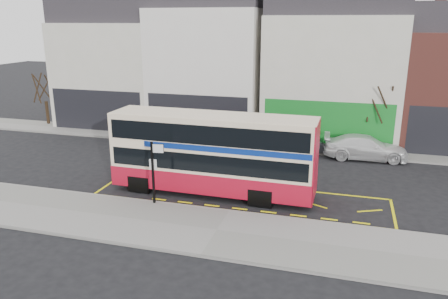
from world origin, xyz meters
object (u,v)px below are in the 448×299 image
(bus_stop_post, at_px, (154,167))
(double_decker_bus, at_px, (213,153))
(car_silver, at_px, (149,132))
(car_white, at_px, (365,147))
(street_tree_right, at_px, (380,93))
(car_grey, at_px, (291,142))
(street_tree_left, at_px, (44,80))

(bus_stop_post, bearing_deg, double_decker_bus, 39.04)
(bus_stop_post, height_order, car_silver, bus_stop_post)
(car_white, xyz_separation_m, street_tree_right, (0.67, 1.95, 3.07))
(car_silver, relative_size, car_grey, 0.84)
(car_silver, bearing_deg, car_white, -71.82)
(double_decker_bus, bearing_deg, street_tree_right, 51.62)
(double_decker_bus, bearing_deg, car_grey, 71.34)
(double_decker_bus, bearing_deg, car_white, 47.80)
(street_tree_right, bearing_deg, car_white, -108.92)
(car_silver, height_order, car_white, car_white)
(car_silver, bearing_deg, street_tree_left, 96.82)
(bus_stop_post, height_order, car_white, bus_stop_post)
(street_tree_left, bearing_deg, car_grey, -6.53)
(double_decker_bus, distance_m, car_grey, 8.44)
(double_decker_bus, height_order, street_tree_left, street_tree_left)
(double_decker_bus, height_order, bus_stop_post, double_decker_bus)
(car_grey, distance_m, car_white, 4.55)
(car_silver, height_order, street_tree_left, street_tree_left)
(double_decker_bus, distance_m, car_silver, 10.92)
(bus_stop_post, bearing_deg, car_silver, 109.49)
(double_decker_bus, relative_size, bus_stop_post, 3.42)
(double_decker_bus, xyz_separation_m, bus_stop_post, (-2.11, -2.20, -0.18))
(car_grey, height_order, street_tree_left, street_tree_left)
(car_grey, bearing_deg, car_white, -106.53)
(car_white, height_order, street_tree_right, street_tree_right)
(double_decker_bus, xyz_separation_m, car_silver, (-7.26, 8.03, -1.46))
(double_decker_bus, height_order, street_tree_right, street_tree_right)
(car_silver, relative_size, street_tree_left, 0.68)
(car_grey, bearing_deg, bus_stop_post, 137.55)
(car_white, distance_m, street_tree_left, 24.78)
(bus_stop_post, relative_size, car_grey, 0.68)
(car_silver, height_order, street_tree_right, street_tree_right)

